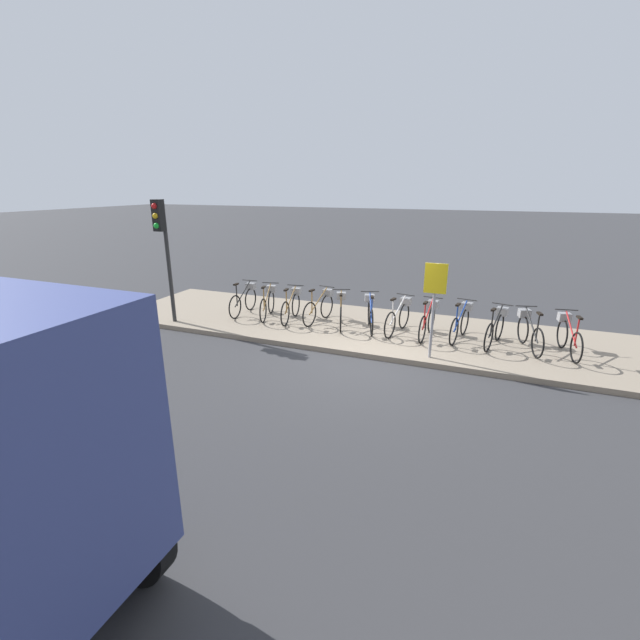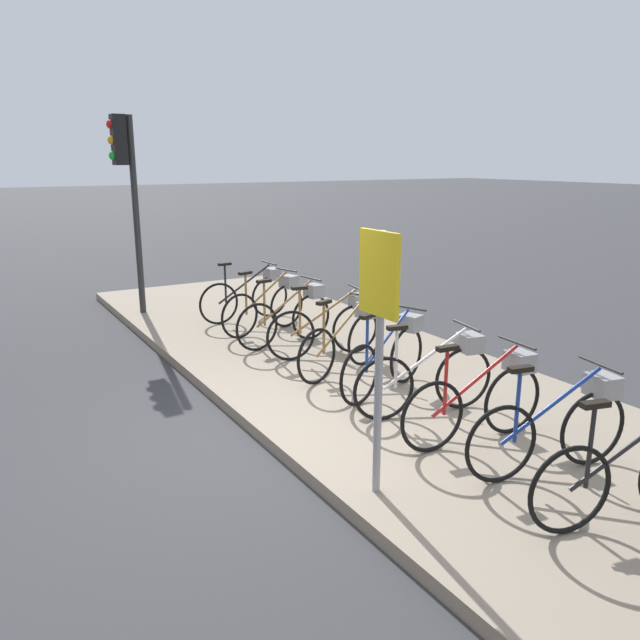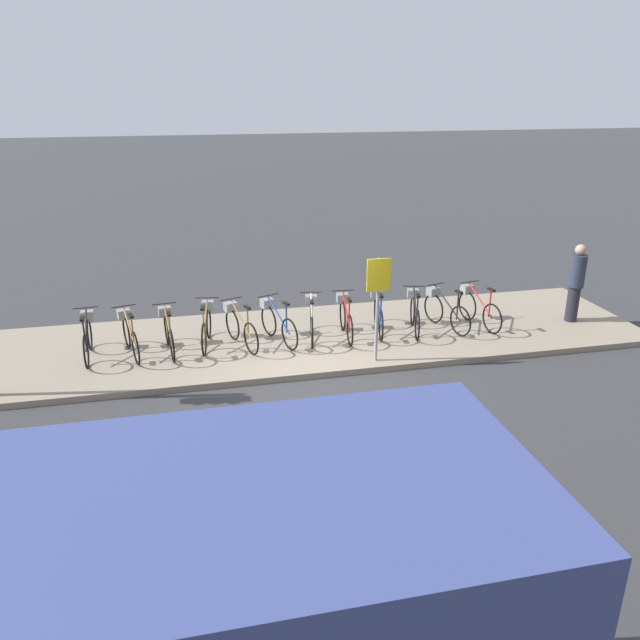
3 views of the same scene
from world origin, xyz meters
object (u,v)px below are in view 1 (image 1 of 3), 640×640
Objects in this scene: parked_bicycle_8 at (461,321)px; sign_post at (434,294)px; parked_bicycle_0 at (245,299)px; parked_bicycle_7 at (428,319)px; parked_bicycle_1 at (268,302)px; parked_bicycle_3 at (320,306)px; parked_bicycle_4 at (341,310)px; parked_bicycle_10 at (529,330)px; traffic_light at (162,236)px; parked_bicycle_9 at (496,327)px; parked_bicycle_5 at (370,312)px; parked_bicycle_11 at (568,334)px; parked_bicycle_6 at (399,315)px; parked_bicycle_2 at (292,305)px.

parked_bicycle_8 is 1.79m from sign_post.
parked_bicycle_0 is 1.00× the size of parked_bicycle_7.
parked_bicycle_3 is at bearing 5.87° from parked_bicycle_1.
parked_bicycle_4 and parked_bicycle_10 have the same top height.
parked_bicycle_0 is 1.01× the size of parked_bicycle_3.
parked_bicycle_3 is 0.49× the size of traffic_light.
parked_bicycle_10 is at bearing 9.20° from traffic_light.
traffic_light reaches higher than parked_bicycle_1.
parked_bicycle_3 is at bearing 2.48° from parked_bicycle_0.
parked_bicycle_10 is (0.67, 0.02, 0.00)m from parked_bicycle_9.
parked_bicycle_5 is at bearing -178.32° from parked_bicycle_8.
parked_bicycle_0 and parked_bicycle_5 have the same top height.
parked_bicycle_7 is (2.80, -0.15, 0.00)m from parked_bicycle_3.
parked_bicycle_5 is 0.73× the size of sign_post.
parked_bicycle_4 is 4.79m from traffic_light.
parked_bicycle_9 is 0.67m from parked_bicycle_10.
parked_bicycle_11 is 0.76× the size of sign_post.
parked_bicycle_9 is (3.66, -0.01, 0.00)m from parked_bicycle_4.
parked_bicycle_6 and parked_bicycle_8 have the same top height.
parked_bicycle_8 is (5.77, 0.05, 0.00)m from parked_bicycle_0.
traffic_light reaches higher than parked_bicycle_10.
parked_bicycle_4 is 5.09m from parked_bicycle_11.
parked_bicycle_7 is (0.70, -0.04, 0.00)m from parked_bicycle_6.
parked_bicycle_9 and parked_bicycle_11 have the same top height.
parked_bicycle_1 is at bearing -179.35° from parked_bicycle_6.
parked_bicycle_4 is at bearing -14.84° from parked_bicycle_3.
parked_bicycle_8 is at bearing 1.19° from parked_bicycle_1.
parked_bicycle_2 is 1.37m from parked_bicycle_4.
parked_bicycle_6 is 0.76× the size of sign_post.
parked_bicycle_4 is 2.91m from parked_bicycle_8.
parked_bicycle_4 is 0.96× the size of parked_bicycle_7.
parked_bicycle_6 is (3.56, 0.04, 0.00)m from parked_bicycle_1.
parked_bicycle_3 is 1.02× the size of parked_bicycle_10.
sign_post reaches higher than parked_bicycle_1.
parked_bicycle_2 is 1.01× the size of parked_bicycle_8.
parked_bicycle_6 is (4.33, -0.01, 0.00)m from parked_bicycle_0.
parked_bicycle_10 is (2.86, -0.05, 0.00)m from parked_bicycle_6.
sign_post is at bearing -26.04° from parked_bicycle_3.
traffic_light is 1.57× the size of sign_post.
sign_post is (2.41, -1.32, 0.93)m from parked_bicycle_4.
parked_bicycle_5 and parked_bicycle_9 have the same top height.
parked_bicycle_4 is (2.86, -0.07, 0.00)m from parked_bicycle_0.
parked_bicycle_1 is 4.27m from parked_bicycle_7.
parked_bicycle_7 is 1.49m from parked_bicycle_9.
parked_bicycle_6 is at bearing 0.02° from parked_bicycle_5.
parked_bicycle_1 is 7.18m from parked_bicycle_11.
parked_bicycle_8 is 0.77m from parked_bicycle_9.
parked_bicycle_9 is (2.91, -0.07, 0.00)m from parked_bicycle_5.
sign_post is (5.27, -1.39, 0.93)m from parked_bicycle_0.
parked_bicycle_5 is at bearing 4.30° from parked_bicycle_4.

